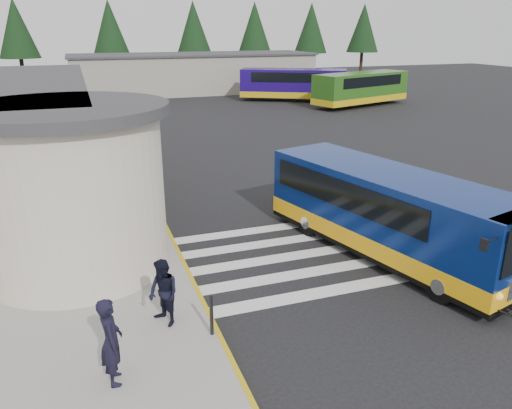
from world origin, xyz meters
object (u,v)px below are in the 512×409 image
object	(u,v)px
transit_bus	(388,216)
pedestrian_a	(111,341)
far_bus_b	(361,87)
bollard	(211,315)
far_bus_a	(293,83)
pedestrian_b	(163,293)

from	to	relation	value
transit_bus	pedestrian_a	bearing A→B (deg)	-171.87
transit_bus	far_bus_b	xyz separation A→B (m)	(15.91, 28.38, 0.39)
transit_bus	pedestrian_a	world-z (taller)	transit_bus
pedestrian_a	bollard	size ratio (longest dim) A/B	1.82
far_bus_a	far_bus_b	size ratio (longest dim) A/B	1.00
pedestrian_a	far_bus_a	bearing A→B (deg)	-28.47
pedestrian_b	far_bus_a	distance (m)	40.21
pedestrian_b	bollard	world-z (taller)	pedestrian_b
bollard	far_bus_b	size ratio (longest dim) A/B	0.10
pedestrian_a	bollard	xyz separation A→B (m)	(2.26, 0.92, -0.42)
transit_bus	pedestrian_a	distance (m)	9.49
far_bus_a	bollard	bearing A→B (deg)	-177.97
far_bus_a	pedestrian_b	bearing A→B (deg)	-179.70
transit_bus	pedestrian_b	bearing A→B (deg)	179.95
pedestrian_a	bollard	world-z (taller)	pedestrian_a
transit_bus	far_bus_a	xyz separation A→B (m)	(11.40, 33.60, 0.43)
transit_bus	far_bus_b	world-z (taller)	far_bus_b
pedestrian_b	far_bus_b	world-z (taller)	far_bus_b
far_bus_a	transit_bus	bearing A→B (deg)	-170.50
far_bus_a	far_bus_b	distance (m)	6.90
pedestrian_a	far_bus_a	xyz separation A→B (m)	(20.15, 37.25, 0.62)
transit_bus	bollard	world-z (taller)	transit_bus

